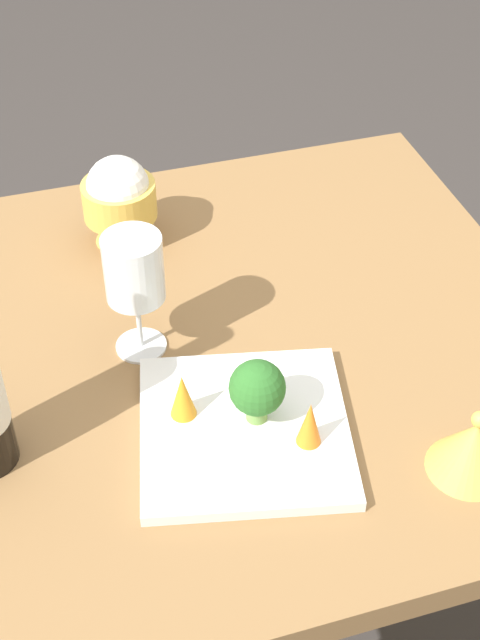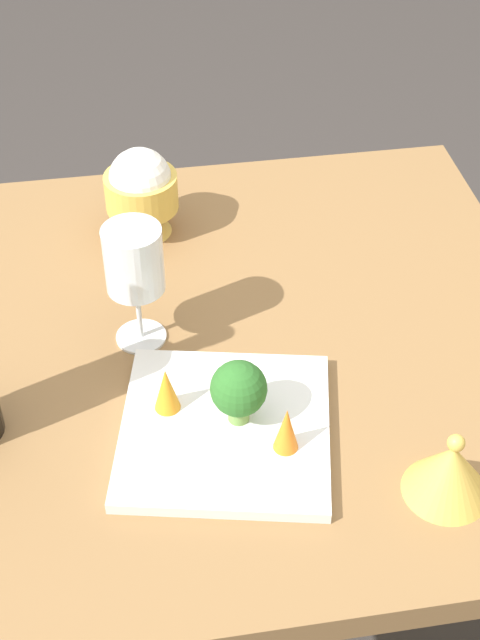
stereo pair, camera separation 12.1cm
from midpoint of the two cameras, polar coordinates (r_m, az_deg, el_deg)
name	(u,v)px [view 1 (the left image)]	position (r m, az deg, el deg)	size (l,w,h in m)	color
ground_plane	(240,624)	(1.82, -2.00, -18.59)	(8.00, 8.00, 0.00)	#383330
dining_table	(240,384)	(1.29, -2.68, -4.13)	(0.86, 0.86, 0.75)	olive
wine_glass	(134,272)	(1.15, -9.68, 2.88)	(0.08, 0.08, 0.18)	white
rice_bowl	(119,199)	(1.38, -10.10, 7.36)	(0.11, 0.11, 0.14)	gold
rice_bowl_lid	(473,446)	(1.07, 11.25, -7.92)	(0.10, 0.10, 0.09)	gold
serving_plate	(244,430)	(1.10, -2.88, -7.04)	(0.30, 0.30, 0.02)	white
broccoli_floret	(257,389)	(1.07, -2.16, -4.49)	(0.07, 0.07, 0.09)	#729E4C
carrot_garnish_left	(183,395)	(1.09, -6.79, -4.86)	(0.03, 0.03, 0.06)	orange
carrot_garnish_right	(310,423)	(1.06, 1.11, -6.63)	(0.03, 0.03, 0.06)	orange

